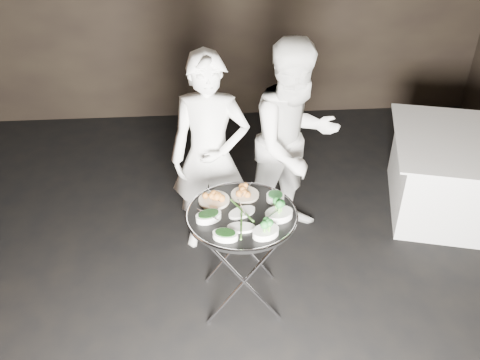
{
  "coord_description": "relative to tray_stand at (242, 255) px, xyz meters",
  "views": [
    {
      "loc": [
        -0.25,
        -2.15,
        2.79
      ],
      "look_at": [
        -0.04,
        0.6,
        0.95
      ],
      "focal_mm": 38.0,
      "sensor_mm": 36.0,
      "label": 1
    }
  ],
  "objects": [
    {
      "name": "tray_stand",
      "position": [
        0.0,
        0.0,
        0.0
      ],
      "size": [
        0.52,
        0.44,
        0.77
      ],
      "rotation": [
        0.0,
        0.0,
        -0.09
      ],
      "color": "silver",
      "rests_on": "floor"
    },
    {
      "name": "asparagus_plate_a",
      "position": [
        0.0,
        0.0,
        0.37
      ],
      "size": [
        0.22,
        0.18,
        0.04
      ],
      "rotation": [
        0.0,
        0.0,
        0.48
      ],
      "color": "silver",
      "rests_on": "serving_tray"
    },
    {
      "name": "spinach_bowl_a",
      "position": [
        -0.22,
        -0.04,
        0.39
      ],
      "size": [
        0.2,
        0.16,
        0.07
      ],
      "rotation": [
        0.0,
        0.0,
        0.35
      ],
      "color": "silver",
      "rests_on": "serving_tray"
    },
    {
      "name": "potato_plate_b",
      "position": [
        0.04,
        0.2,
        0.39
      ],
      "size": [
        0.19,
        0.19,
        0.07
      ],
      "rotation": [
        0.0,
        0.0,
        -0.18
      ],
      "color": "beige",
      "rests_on": "serving_tray"
    },
    {
      "name": "dining_table",
      "position": [
        2.01,
        0.96,
        -0.08
      ],
      "size": [
        1.24,
        1.24,
        0.71
      ],
      "rotation": [
        0.0,
        0.0,
        -0.27
      ],
      "color": "white",
      "rests_on": "floor"
    },
    {
      "name": "spinach_bowl_b",
      "position": [
        -0.12,
        -0.23,
        0.38
      ],
      "size": [
        0.18,
        0.14,
        0.06
      ],
      "rotation": [
        0.0,
        0.0,
        -0.24
      ],
      "color": "silver",
      "rests_on": "serving_tray"
    },
    {
      "name": "broccoli_bowl_a",
      "position": [
        0.23,
        -0.06,
        0.39
      ],
      "size": [
        0.22,
        0.18,
        0.08
      ],
      "rotation": [
        0.0,
        0.0,
        0.3
      ],
      "color": "silver",
      "rests_on": "serving_tray"
    },
    {
      "name": "serving_tray",
      "position": [
        0.0,
        -0.0,
        0.35
      ],
      "size": [
        0.73,
        0.73,
        0.04
      ],
      "color": "black",
      "rests_on": "tray_stand"
    },
    {
      "name": "floor",
      "position": [
        0.04,
        -0.45,
        -0.46
      ],
      "size": [
        6.0,
        7.0,
        0.05
      ],
      "primitive_type": "cube",
      "color": "black",
      "rests_on": "ground"
    },
    {
      "name": "waiter_left",
      "position": [
        -0.19,
        0.67,
        0.38
      ],
      "size": [
        0.63,
        0.45,
        1.63
      ],
      "primitive_type": "imported",
      "rotation": [
        0.0,
        0.0,
        -0.11
      ],
      "color": "white",
      "rests_on": "floor"
    },
    {
      "name": "broccoli_bowl_b",
      "position": [
        0.13,
        -0.22,
        0.39
      ],
      "size": [
        0.21,
        0.18,
        0.07
      ],
      "rotation": [
        0.0,
        0.0,
        0.41
      ],
      "color": "silver",
      "rests_on": "serving_tray"
    },
    {
      "name": "serving_utensils",
      "position": [
        0.02,
        0.07,
        0.4
      ],
      "size": [
        0.57,
        0.4,
        0.01
      ],
      "color": "silver",
      "rests_on": "serving_tray"
    },
    {
      "name": "waiter_right",
      "position": [
        0.47,
        0.79,
        0.41
      ],
      "size": [
        1.0,
        0.91,
        1.67
      ],
      "primitive_type": "imported",
      "rotation": [
        0.0,
        0.0,
        0.43
      ],
      "color": "white",
      "rests_on": "floor"
    },
    {
      "name": "potato_plate_a",
      "position": [
        -0.17,
        0.15,
        0.39
      ],
      "size": [
        0.21,
        0.21,
        0.08
      ],
      "rotation": [
        0.0,
        0.0,
        -0.09
      ],
      "color": "beige",
      "rests_on": "serving_tray"
    },
    {
      "name": "greens_bowl",
      "position": [
        0.24,
        0.13,
        0.39
      ],
      "size": [
        0.13,
        0.13,
        0.07
      ],
      "rotation": [
        0.0,
        0.0,
        -0.42
      ],
      "color": "silver",
      "rests_on": "serving_tray"
    },
    {
      "name": "asparagus_plate_b",
      "position": [
        -0.02,
        -0.15,
        0.37
      ],
      "size": [
        0.18,
        0.11,
        0.04
      ],
      "rotation": [
        0.0,
        0.0,
        -0.09
      ],
      "color": "silver",
      "rests_on": "serving_tray"
    }
  ]
}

